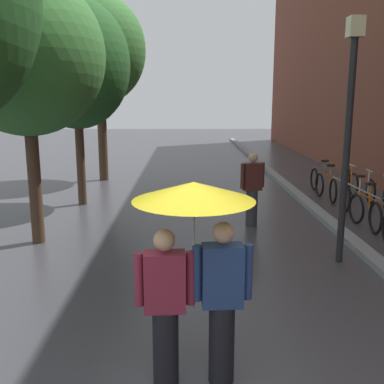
{
  "coord_description": "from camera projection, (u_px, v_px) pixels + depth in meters",
  "views": [
    {
      "loc": [
        -0.13,
        -3.5,
        2.83
      ],
      "look_at": [
        -0.02,
        3.53,
        1.35
      ],
      "focal_mm": 41.35,
      "sensor_mm": 36.0,
      "label": 1
    }
  ],
  "objects": [
    {
      "name": "kerb_strip",
      "position": [
        291.0,
        190.0,
        13.83
      ],
      "size": [
        0.3,
        36.0,
        0.12
      ],
      "primitive_type": "cube",
      "color": "slate",
      "rests_on": "ground"
    },
    {
      "name": "street_tree_1",
      "position": [
        25.0,
        55.0,
        8.18
      ],
      "size": [
        2.95,
        2.95,
        5.15
      ],
      "color": "#473323",
      "rests_on": "ground"
    },
    {
      "name": "street_tree_2",
      "position": [
        76.0,
        64.0,
        11.4
      ],
      "size": [
        2.81,
        2.81,
        5.4
      ],
      "color": "#473323",
      "rests_on": "ground"
    },
    {
      "name": "street_tree_3",
      "position": [
        99.0,
        50.0,
        14.93
      ],
      "size": [
        3.17,
        3.17,
        6.3
      ],
      "color": "#473323",
      "rests_on": "ground"
    },
    {
      "name": "parked_bicycle_4",
      "position": [
        377.0,
        207.0,
        10.25
      ],
      "size": [
        1.15,
        0.81,
        0.96
      ],
      "color": "black",
      "rests_on": "ground"
    },
    {
      "name": "parked_bicycle_5",
      "position": [
        367.0,
        198.0,
        11.23
      ],
      "size": [
        1.16,
        0.82,
        0.96
      ],
      "color": "black",
      "rests_on": "ground"
    },
    {
      "name": "parked_bicycle_6",
      "position": [
        352.0,
        190.0,
        12.14
      ],
      "size": [
        1.12,
        0.77,
        0.96
      ],
      "color": "black",
      "rests_on": "ground"
    },
    {
      "name": "parked_bicycle_7",
      "position": [
        336.0,
        184.0,
        13.08
      ],
      "size": [
        1.09,
        0.72,
        0.96
      ],
      "color": "black",
      "rests_on": "ground"
    },
    {
      "name": "parked_bicycle_8",
      "position": [
        330.0,
        178.0,
        14.03
      ],
      "size": [
        1.09,
        0.71,
        0.96
      ],
      "color": "black",
      "rests_on": "ground"
    },
    {
      "name": "couple_under_umbrella",
      "position": [
        194.0,
        250.0,
        4.25
      ],
      "size": [
        1.17,
        1.17,
        2.07
      ],
      "color": "black",
      "rests_on": "ground"
    },
    {
      "name": "street_lamp_post",
      "position": [
        349.0,
        124.0,
        7.37
      ],
      "size": [
        0.24,
        0.24,
        4.12
      ],
      "color": "black",
      "rests_on": "ground"
    },
    {
      "name": "pedestrian_walking_midground",
      "position": [
        252.0,
        189.0,
        9.92
      ],
      "size": [
        0.56,
        0.34,
        1.67
      ],
      "color": "#2D2D33",
      "rests_on": "ground"
    }
  ]
}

